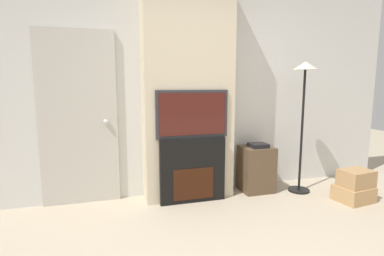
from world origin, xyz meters
TOP-DOWN VIEW (x-y plane):
  - wall_back at (0.00, 2.03)m, footprint 6.00×0.06m
  - chimney_breast at (0.00, 1.83)m, footprint 1.07×0.34m
  - fireplace at (0.00, 1.66)m, footprint 0.78×0.15m
  - television at (0.00, 1.66)m, footprint 0.85×0.07m
  - floor_lamp at (1.44, 1.59)m, footprint 0.30×0.30m
  - box_stack at (1.86, 1.11)m, footprint 0.43×0.38m
  - media_stand at (0.90, 1.76)m, footprint 0.40×0.36m
  - entry_door at (-1.26, 1.97)m, footprint 0.86×0.09m

SIDE VIEW (x-z plane):
  - box_stack at x=1.86m, z-range -0.01..0.37m
  - media_stand at x=0.90m, z-range -0.02..0.62m
  - fireplace at x=0.00m, z-range 0.00..0.77m
  - entry_door at x=-1.26m, z-range 0.00..2.00m
  - television at x=0.00m, z-range 0.78..1.32m
  - floor_lamp at x=1.44m, z-range 0.46..2.12m
  - wall_back at x=0.00m, z-range 0.00..2.70m
  - chimney_breast at x=0.00m, z-range 0.00..2.70m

